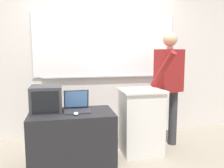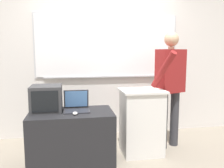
# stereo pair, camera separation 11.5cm
# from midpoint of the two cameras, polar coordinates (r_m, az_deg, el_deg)

# --- Properties ---
(back_wall) EXTENTS (6.40, 0.17, 2.85)m
(back_wall) POSITION_cam_midpoint_polar(r_m,az_deg,el_deg) (4.16, -2.86, 7.45)
(back_wall) COLOR silver
(back_wall) RESTS_ON ground_plane
(lectern_podium) EXTENTS (0.60, 0.52, 0.93)m
(lectern_podium) POSITION_cam_midpoint_polar(r_m,az_deg,el_deg) (3.46, 6.04, -8.88)
(lectern_podium) COLOR silver
(lectern_podium) RESTS_ON ground_plane
(side_desk) EXTENTS (1.06, 0.62, 0.70)m
(side_desk) POSITION_cam_midpoint_polar(r_m,az_deg,el_deg) (3.17, -10.61, -12.81)
(side_desk) COLOR black
(side_desk) RESTS_ON ground_plane
(person_presenter) EXTENTS (0.61, 0.67, 1.74)m
(person_presenter) POSITION_cam_midpoint_polar(r_m,az_deg,el_deg) (3.65, 12.66, 0.64)
(person_presenter) COLOR #333338
(person_presenter) RESTS_ON ground_plane
(laptop) EXTENTS (0.33, 0.29, 0.26)m
(laptop) POSITION_cam_midpoint_polar(r_m,az_deg,el_deg) (3.12, -9.54, -5.03)
(laptop) COLOR #28282D
(laptop) RESTS_ON side_desk
(wireless_keyboard) EXTENTS (0.41, 0.13, 0.02)m
(wireless_keyboard) POSITION_cam_midpoint_polar(r_m,az_deg,el_deg) (3.29, 6.57, -1.33)
(wireless_keyboard) COLOR beige
(wireless_keyboard) RESTS_ON lectern_podium
(computer_mouse_by_laptop) EXTENTS (0.06, 0.10, 0.03)m
(computer_mouse_by_laptop) POSITION_cam_midpoint_polar(r_m,az_deg,el_deg) (2.92, -9.80, -7.05)
(computer_mouse_by_laptop) COLOR silver
(computer_mouse_by_laptop) RESTS_ON side_desk
(crt_monitor) EXTENTS (0.38, 0.40, 0.33)m
(crt_monitor) POSITION_cam_midpoint_polar(r_m,az_deg,el_deg) (3.13, -16.53, -3.46)
(crt_monitor) COLOR #333335
(crt_monitor) RESTS_ON side_desk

